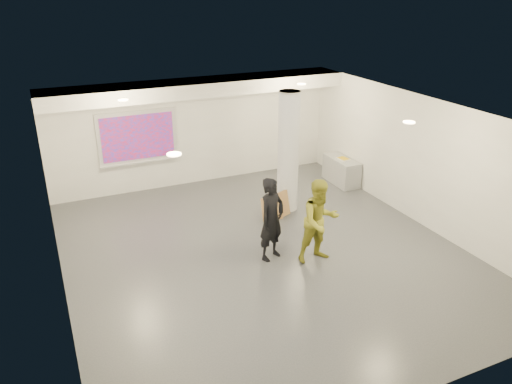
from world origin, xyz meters
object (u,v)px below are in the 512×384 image
column (288,152)px  woman (272,219)px  credenza (341,171)px  projection_screen (138,138)px  man (320,221)px

column → woman: size_ratio=1.70×
column → credenza: size_ratio=2.39×
column → woman: bearing=-125.2°
credenza → woman: (-3.66, -2.95, 0.52)m
projection_screen → woman: (1.66, -4.69, -0.64)m
column → projection_screen: size_ratio=1.43×
column → projection_screen: bearing=139.4°
woman → man: bearing=-54.0°
credenza → column: bearing=-156.3°
column → credenza: (2.22, 0.91, -1.13)m
woman → man: man is taller
man → column: bearing=76.3°
man → projection_screen: bearing=115.5°
man → woman: bearing=150.1°
projection_screen → credenza: size_ratio=1.67×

